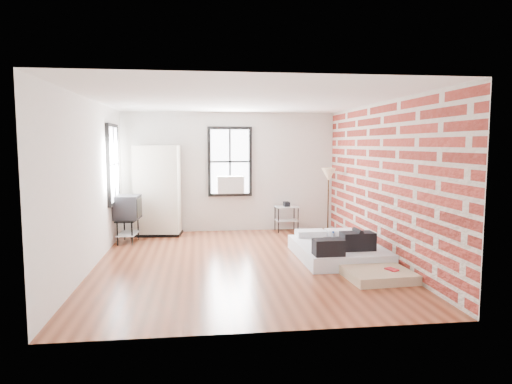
{
  "coord_description": "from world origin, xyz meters",
  "views": [
    {
      "loc": [
        -0.73,
        -7.77,
        2.06
      ],
      "look_at": [
        0.29,
        0.3,
        1.2
      ],
      "focal_mm": 32.0,
      "sensor_mm": 36.0,
      "label": 1
    }
  ],
  "objects": [
    {
      "name": "tv_stand",
      "position": [
        -2.21,
        1.91,
        0.71
      ],
      "size": [
        0.54,
        0.74,
        1.0
      ],
      "rotation": [
        0.0,
        0.0,
        -0.08
      ],
      "color": "black",
      "rests_on": "ground"
    },
    {
      "name": "mattress_bare",
      "position": [
        1.92,
        -0.62,
        0.12
      ],
      "size": [
        1.08,
        1.88,
        0.39
      ],
      "rotation": [
        0.0,
        0.0,
        0.06
      ],
      "color": "#C8B690",
      "rests_on": "ground"
    },
    {
      "name": "wardrobe",
      "position": [
        -1.66,
        2.65,
        1.01
      ],
      "size": [
        1.09,
        0.7,
        2.03
      ],
      "rotation": [
        0.0,
        0.0,
        -0.11
      ],
      "color": "black",
      "rests_on": "ground"
    },
    {
      "name": "mattress_main",
      "position": [
        1.75,
        0.07,
        0.17
      ],
      "size": [
        1.45,
        1.95,
        0.62
      ],
      "rotation": [
        0.0,
        0.0,
        0.01
      ],
      "color": "white",
      "rests_on": "ground"
    },
    {
      "name": "floor_lamp",
      "position": [
        2.15,
        2.11,
        1.3
      ],
      "size": [
        0.33,
        0.33,
        1.53
      ],
      "color": "black",
      "rests_on": "ground"
    },
    {
      "name": "ground",
      "position": [
        0.0,
        0.0,
        0.0
      ],
      "size": [
        6.0,
        6.0,
        0.0
      ],
      "primitive_type": "plane",
      "color": "#5F2B19",
      "rests_on": "ground"
    },
    {
      "name": "side_table",
      "position": [
        1.32,
        2.72,
        0.48
      ],
      "size": [
        0.56,
        0.46,
        0.71
      ],
      "rotation": [
        0.0,
        0.0,
        0.06
      ],
      "color": "black",
      "rests_on": "ground"
    },
    {
      "name": "room_shell",
      "position": [
        0.23,
        0.36,
        1.74
      ],
      "size": [
        5.02,
        6.02,
        2.8
      ],
      "color": "silver",
      "rests_on": "ground"
    }
  ]
}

